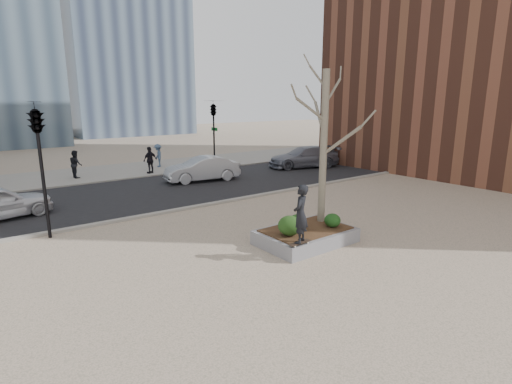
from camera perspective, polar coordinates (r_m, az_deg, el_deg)
ground at (r=12.52m, az=3.76°, el=-8.22°), size 120.00×120.00×0.00m
street at (r=20.79m, az=-14.60°, el=0.03°), size 60.00×8.00×0.02m
far_sidewalk at (r=27.28m, az=-20.36°, el=2.67°), size 60.00×6.00×0.02m
planter at (r=13.09m, az=7.11°, el=-6.30°), size 3.00×2.00×0.45m
planter_mulch at (r=13.01m, az=7.14°, el=-5.28°), size 2.70×1.70×0.04m
sycamore_tree at (r=13.30m, az=9.76°, el=9.64°), size 2.80×2.80×6.60m
shrub_left at (r=12.24m, az=4.82°, el=-4.81°), size 0.72×0.72×0.61m
shrub_middle at (r=12.88m, az=5.90°, el=-4.24°), size 0.55×0.55×0.47m
shrub_right at (r=13.23m, az=10.86°, el=-4.00°), size 0.53×0.53×0.45m
skateboard at (r=11.68m, az=6.28°, el=-7.32°), size 0.79×0.23×0.08m
skateboarder at (r=11.40m, az=6.39°, el=-3.14°), size 0.74×0.67×1.70m
car_silver at (r=22.89m, az=-7.71°, el=3.29°), size 4.38×2.16×1.38m
car_third at (r=27.52m, az=6.82°, el=4.98°), size 5.23×3.47×1.41m
pedestrian_a at (r=25.88m, az=-24.35°, el=3.66°), size 0.63×0.80×1.63m
pedestrian_b at (r=28.30m, az=-13.81°, el=5.09°), size 0.83×1.13×1.57m
pedestrian_c at (r=25.88m, az=-14.88°, el=4.43°), size 1.06×0.67×1.67m
traffic_light_near at (r=14.72m, az=-28.22°, el=2.55°), size 0.60×2.48×4.50m
traffic_light_far at (r=27.44m, az=-6.03°, el=8.18°), size 0.60×2.48×4.50m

